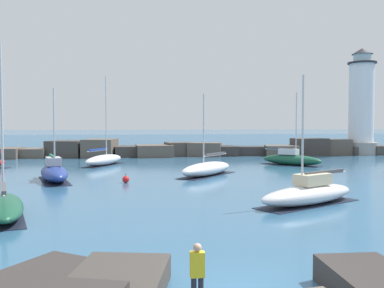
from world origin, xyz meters
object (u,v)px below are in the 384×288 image
at_px(lighthouse, 361,108).
at_px(person_on_rocks, 197,272).
at_px(sailboat_moored_0, 54,172).
at_px(sailboat_moored_3, 207,169).
at_px(sailboat_moored_4, 4,206).
at_px(mooring_buoy_orange_near, 126,179).
at_px(sailboat_moored_6, 291,159).
at_px(sailboat_moored_1, 309,193).
at_px(sailboat_moored_5, 104,160).

distance_m(lighthouse, person_on_rocks, 58.80).
xyz_separation_m(sailboat_moored_0, sailboat_moored_3, (12.76, 2.17, -0.11)).
bearing_deg(sailboat_moored_3, sailboat_moored_4, -129.47).
distance_m(sailboat_moored_4, person_on_rocks, 14.24).
bearing_deg(mooring_buoy_orange_near, sailboat_moored_0, 162.85).
height_order(sailboat_moored_0, sailboat_moored_3, sailboat_moored_0).
bearing_deg(sailboat_moored_4, sailboat_moored_6, 45.15).
bearing_deg(person_on_rocks, sailboat_moored_1, 57.78).
distance_m(sailboat_moored_5, person_on_rocks, 37.90).
height_order(sailboat_moored_5, person_on_rocks, sailboat_moored_5).
bearing_deg(sailboat_moored_0, sailboat_moored_3, 9.63).
xyz_separation_m(sailboat_moored_0, mooring_buoy_orange_near, (5.76, -1.78, -0.44)).
relative_size(lighthouse, sailboat_moored_1, 2.11).
height_order(lighthouse, mooring_buoy_orange_near, lighthouse).
bearing_deg(mooring_buoy_orange_near, sailboat_moored_3, 29.39).
relative_size(sailboat_moored_0, sailboat_moored_6, 0.93).
height_order(lighthouse, sailboat_moored_6, lighthouse).
xyz_separation_m(lighthouse, sailboat_moored_4, (-39.23, -37.94, -6.39)).
relative_size(mooring_buoy_orange_near, person_on_rocks, 0.45).
distance_m(sailboat_moored_4, mooring_buoy_orange_near, 12.70).
height_order(lighthouse, sailboat_moored_4, lighthouse).
height_order(lighthouse, sailboat_moored_0, lighthouse).
xyz_separation_m(sailboat_moored_0, person_on_rocks, (8.34, -24.80, 0.21)).
height_order(sailboat_moored_0, mooring_buoy_orange_near, sailboat_moored_0).
bearing_deg(mooring_buoy_orange_near, person_on_rocks, -83.60).
height_order(sailboat_moored_4, sailboat_moored_5, sailboat_moored_5).
bearing_deg(sailboat_moored_5, sailboat_moored_1, -60.97).
height_order(sailboat_moored_4, mooring_buoy_orange_near, sailboat_moored_4).
relative_size(sailboat_moored_3, sailboat_moored_6, 0.90).
distance_m(sailboat_moored_1, sailboat_moored_4, 16.41).
bearing_deg(sailboat_moored_5, sailboat_moored_3, -46.80).
distance_m(sailboat_moored_5, sailboat_moored_6, 20.71).
bearing_deg(sailboat_moored_1, sailboat_moored_5, 119.03).
bearing_deg(sailboat_moored_6, sailboat_moored_1, -107.41).
xyz_separation_m(sailboat_moored_5, mooring_buoy_orange_near, (2.89, -14.48, -0.35)).
bearing_deg(lighthouse, sailboat_moored_6, -137.66).
bearing_deg(sailboat_moored_1, sailboat_moored_3, 104.92).
relative_size(sailboat_moored_6, person_on_rocks, 4.85).
distance_m(sailboat_moored_1, sailboat_moored_6, 23.18).
bearing_deg(sailboat_moored_3, person_on_rocks, -99.31).
bearing_deg(person_on_rocks, sailboat_moored_3, 80.69).
relative_size(lighthouse, sailboat_moored_0, 2.12).
xyz_separation_m(sailboat_moored_5, sailboat_moored_6, (20.57, -2.44, 0.06)).
height_order(sailboat_moored_0, sailboat_moored_4, sailboat_moored_4).
distance_m(sailboat_moored_1, sailboat_moored_3, 14.52).
distance_m(sailboat_moored_3, sailboat_moored_6, 13.40).
bearing_deg(sailboat_moored_5, sailboat_moored_6, -6.77).
bearing_deg(person_on_rocks, sailboat_moored_4, 125.18).
distance_m(sailboat_moored_3, sailboat_moored_5, 14.45).
relative_size(sailboat_moored_0, sailboat_moored_3, 1.03).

